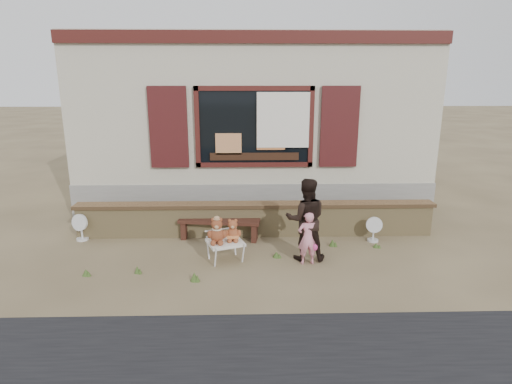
{
  "coord_description": "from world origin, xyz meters",
  "views": [
    {
      "loc": [
        -0.2,
        -7.09,
        3.07
      ],
      "look_at": [
        0.0,
        0.6,
        1.0
      ],
      "focal_mm": 30.0,
      "sensor_mm": 36.0,
      "label": 1
    }
  ],
  "objects_px": {
    "bench": "(219,225)",
    "folding_chair": "(225,243)",
    "teddy_bear_left": "(217,230)",
    "child": "(308,238)",
    "teddy_bear_right": "(233,229)",
    "adult": "(306,219)"
  },
  "relations": [
    {
      "from": "bench",
      "to": "adult",
      "type": "relative_size",
      "value": 1.11
    },
    {
      "from": "bench",
      "to": "teddy_bear_left",
      "type": "relative_size",
      "value": 3.57
    },
    {
      "from": "teddy_bear_right",
      "to": "adult",
      "type": "relative_size",
      "value": 0.27
    },
    {
      "from": "teddy_bear_left",
      "to": "adult",
      "type": "bearing_deg",
      "value": -16.64
    },
    {
      "from": "teddy_bear_left",
      "to": "adult",
      "type": "height_order",
      "value": "adult"
    },
    {
      "from": "folding_chair",
      "to": "teddy_bear_left",
      "type": "xyz_separation_m",
      "value": [
        -0.13,
        -0.05,
        0.26
      ]
    },
    {
      "from": "folding_chair",
      "to": "child",
      "type": "distance_m",
      "value": 1.41
    },
    {
      "from": "bench",
      "to": "adult",
      "type": "distance_m",
      "value": 1.87
    },
    {
      "from": "bench",
      "to": "folding_chair",
      "type": "xyz_separation_m",
      "value": [
        0.16,
        -1.02,
        0.03
      ]
    },
    {
      "from": "teddy_bear_left",
      "to": "child",
      "type": "distance_m",
      "value": 1.53
    },
    {
      "from": "teddy_bear_left",
      "to": "teddy_bear_right",
      "type": "height_order",
      "value": "teddy_bear_left"
    },
    {
      "from": "teddy_bear_right",
      "to": "child",
      "type": "height_order",
      "value": "child"
    },
    {
      "from": "teddy_bear_left",
      "to": "child",
      "type": "bearing_deg",
      "value": -24.38
    },
    {
      "from": "teddy_bear_right",
      "to": "child",
      "type": "relative_size",
      "value": 0.42
    },
    {
      "from": "adult",
      "to": "folding_chair",
      "type": "bearing_deg",
      "value": 4.73
    },
    {
      "from": "folding_chair",
      "to": "child",
      "type": "height_order",
      "value": "child"
    },
    {
      "from": "teddy_bear_left",
      "to": "adult",
      "type": "xyz_separation_m",
      "value": [
        1.51,
        0.1,
        0.14
      ]
    },
    {
      "from": "bench",
      "to": "folding_chair",
      "type": "bearing_deg",
      "value": -73.31
    },
    {
      "from": "teddy_bear_left",
      "to": "bench",
      "type": "bearing_deg",
      "value": 71.16
    },
    {
      "from": "teddy_bear_left",
      "to": "teddy_bear_right",
      "type": "distance_m",
      "value": 0.28
    },
    {
      "from": "teddy_bear_right",
      "to": "child",
      "type": "xyz_separation_m",
      "value": [
        1.26,
        -0.2,
        -0.09
      ]
    },
    {
      "from": "bench",
      "to": "teddy_bear_right",
      "type": "relative_size",
      "value": 4.12
    }
  ]
}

